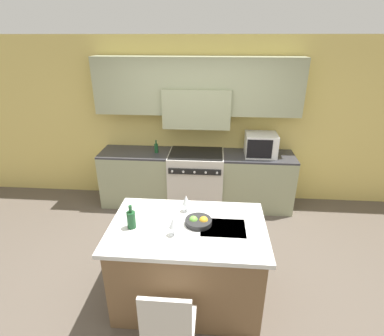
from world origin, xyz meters
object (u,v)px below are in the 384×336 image
Objects in this scene: oil_bottle_on_counter at (156,148)px; wine_bottle at (131,219)px; range_stove at (196,179)px; wine_glass_near at (173,223)px; wine_glass_far at (186,201)px; island_chair at (168,327)px; fruit_bowl at (198,221)px; microwave at (261,145)px.

wine_bottle is at bearing -85.76° from oil_bottle_on_counter.
wine_bottle is at bearing -103.37° from range_stove.
wine_glass_near is 0.44m from wine_glass_far.
wine_bottle is 0.44m from wine_glass_near.
wine_glass_near reaches higher than island_chair.
wine_bottle is (-0.50, -2.09, 0.56)m from range_stove.
fruit_bowl is at bearing 41.54° from wine_glass_near.
oil_bottle_on_counter is at bearing 102.24° from island_chair.
microwave is 2.18m from fruit_bowl.
microwave is 2.53× the size of wine_glass_near.
range_stove is 2.86m from island_chair.
wine_glass_near reaches higher than range_stove.
wine_glass_far is (0.04, 1.11, 0.52)m from island_chair.
fruit_bowl is at bearing -57.35° from wine_glass_far.
fruit_bowl is at bearing -67.86° from oil_bottle_on_counter.
wine_glass_near is at bearing -100.45° from wine_glass_far.
microwave is at bearing 60.30° from wine_glass_far.
microwave is 1.81× the size of fruit_bowl.
wine_glass_far is at bearing -69.38° from oil_bottle_on_counter.
oil_bottle_on_counter reaches higher than range_stove.
fruit_bowl is at bearing 9.64° from wine_bottle.
island_chair is 1.02m from wine_bottle.
fruit_bowl is at bearing 78.12° from island_chair.
range_stove is 4.93× the size of wine_glass_near.
island_chair is 0.86m from wine_glass_near.
wine_glass_far is at bearing 88.01° from island_chair.
range_stove is 1.84m from wine_glass_far.
wine_bottle is at bearing -146.06° from wine_glass_far.
wine_bottle is 1.29× the size of wine_glass_near.
microwave is at bearing 70.04° from island_chair.
oil_bottle_on_counter is at bearing 110.62° from wine_glass_far.
microwave is 0.51× the size of island_chair.
wine_glass_near is 0.71× the size of fruit_bowl.
wine_glass_far reaches higher than range_stove.
fruit_bowl is (-0.86, -1.99, -0.14)m from microwave.
wine_glass_near is (-1.09, -2.19, -0.04)m from microwave.
range_stove is 2.26m from wine_glass_near.
fruit_bowl is at bearing -85.45° from range_stove.
wine_glass_near is (-0.04, 0.68, 0.52)m from island_chair.
oil_bottle_on_counter reaches higher than wine_glass_far.
fruit_bowl reaches higher than island_chair.
island_chair is 1.00m from fruit_bowl.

